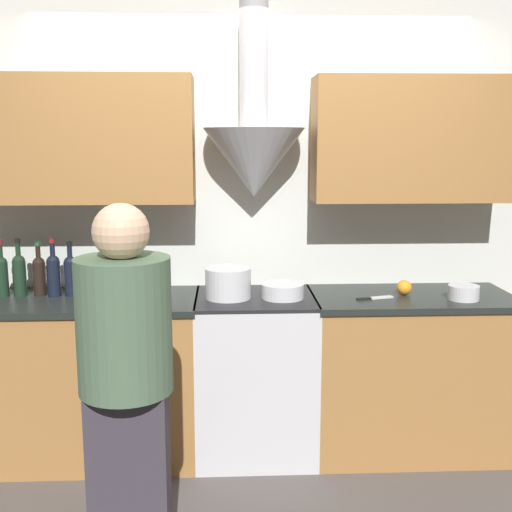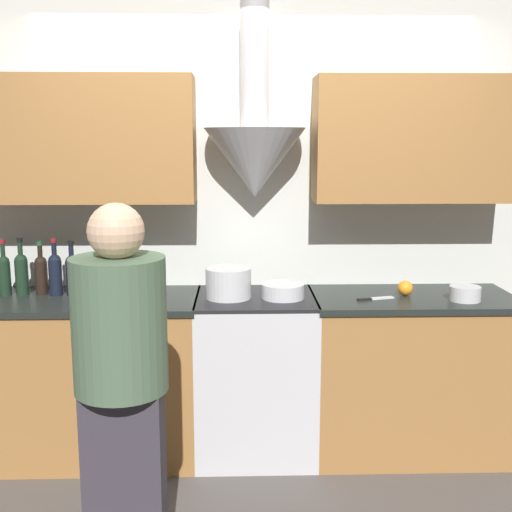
{
  "view_description": "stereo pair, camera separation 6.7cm",
  "coord_description": "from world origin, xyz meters",
  "px_view_note": "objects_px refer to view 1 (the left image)",
  "views": [
    {
      "loc": [
        -0.16,
        -3.18,
        1.79
      ],
      "look_at": [
        0.0,
        0.23,
        1.18
      ],
      "focal_mm": 45.0,
      "sensor_mm": 36.0,
      "label": 1
    },
    {
      "loc": [
        -0.1,
        -3.18,
        1.79
      ],
      "look_at": [
        0.0,
        0.23,
        1.18
      ],
      "focal_mm": 45.0,
      "sensor_mm": 36.0,
      "label": 2
    }
  ],
  "objects_px": {
    "wine_bottle_5": "(71,273)",
    "mixing_bowl": "(283,291)",
    "wine_bottle_3": "(39,274)",
    "orange_fruit": "(404,287)",
    "saucepan": "(464,292)",
    "wine_bottle_4": "(54,273)",
    "wine_bottle_1": "(2,274)",
    "wine_bottle_2": "(19,273)",
    "stove_range": "(255,374)",
    "stock_pot": "(228,283)",
    "person_foreground_left": "(127,384)"
  },
  "relations": [
    {
      "from": "wine_bottle_5",
      "to": "mixing_bowl",
      "type": "relative_size",
      "value": 1.3
    },
    {
      "from": "wine_bottle_3",
      "to": "orange_fruit",
      "type": "bearing_deg",
      "value": -2.46
    },
    {
      "from": "saucepan",
      "to": "wine_bottle_4",
      "type": "bearing_deg",
      "value": 175.23
    },
    {
      "from": "wine_bottle_1",
      "to": "orange_fruit",
      "type": "bearing_deg",
      "value": -1.67
    },
    {
      "from": "wine_bottle_2",
      "to": "wine_bottle_1",
      "type": "bearing_deg",
      "value": -172.51
    },
    {
      "from": "mixing_bowl",
      "to": "orange_fruit",
      "type": "relative_size",
      "value": 2.8
    },
    {
      "from": "wine_bottle_1",
      "to": "wine_bottle_3",
      "type": "bearing_deg",
      "value": 6.44
    },
    {
      "from": "wine_bottle_4",
      "to": "wine_bottle_1",
      "type": "bearing_deg",
      "value": 179.47
    },
    {
      "from": "stove_range",
      "to": "orange_fruit",
      "type": "relative_size",
      "value": 10.95
    },
    {
      "from": "wine_bottle_5",
      "to": "wine_bottle_4",
      "type": "bearing_deg",
      "value": -172.97
    },
    {
      "from": "wine_bottle_1",
      "to": "orange_fruit",
      "type": "relative_size",
      "value": 3.75
    },
    {
      "from": "stock_pot",
      "to": "stove_range",
      "type": "bearing_deg",
      "value": 9.63
    },
    {
      "from": "stove_range",
      "to": "wine_bottle_1",
      "type": "height_order",
      "value": "wine_bottle_1"
    },
    {
      "from": "mixing_bowl",
      "to": "person_foreground_left",
      "type": "xyz_separation_m",
      "value": [
        -0.71,
        -1.08,
        -0.11
      ]
    },
    {
      "from": "stock_pot",
      "to": "mixing_bowl",
      "type": "height_order",
      "value": "stock_pot"
    },
    {
      "from": "stock_pot",
      "to": "orange_fruit",
      "type": "xyz_separation_m",
      "value": [
        1.0,
        0.03,
        -0.04
      ]
    },
    {
      "from": "mixing_bowl",
      "to": "stock_pot",
      "type": "bearing_deg",
      "value": 177.25
    },
    {
      "from": "wine_bottle_1",
      "to": "mixing_bowl",
      "type": "bearing_deg",
      "value": -3.98
    },
    {
      "from": "wine_bottle_2",
      "to": "wine_bottle_3",
      "type": "distance_m",
      "value": 0.11
    },
    {
      "from": "stock_pot",
      "to": "saucepan",
      "type": "height_order",
      "value": "stock_pot"
    },
    {
      "from": "wine_bottle_3",
      "to": "person_foreground_left",
      "type": "height_order",
      "value": "person_foreground_left"
    },
    {
      "from": "wine_bottle_2",
      "to": "wine_bottle_4",
      "type": "relative_size",
      "value": 1.01
    },
    {
      "from": "wine_bottle_1",
      "to": "wine_bottle_4",
      "type": "bearing_deg",
      "value": -0.53
    },
    {
      "from": "stove_range",
      "to": "wine_bottle_1",
      "type": "bearing_deg",
      "value": 177.22
    },
    {
      "from": "wine_bottle_3",
      "to": "wine_bottle_4",
      "type": "bearing_deg",
      "value": -16.18
    },
    {
      "from": "stock_pot",
      "to": "orange_fruit",
      "type": "height_order",
      "value": "stock_pot"
    },
    {
      "from": "saucepan",
      "to": "person_foreground_left",
      "type": "relative_size",
      "value": 0.11
    },
    {
      "from": "wine_bottle_4",
      "to": "mixing_bowl",
      "type": "relative_size",
      "value": 1.37
    },
    {
      "from": "wine_bottle_5",
      "to": "orange_fruit",
      "type": "relative_size",
      "value": 3.64
    },
    {
      "from": "wine_bottle_1",
      "to": "person_foreground_left",
      "type": "xyz_separation_m",
      "value": [
        0.86,
        -1.19,
        -0.2
      ]
    },
    {
      "from": "wine_bottle_3",
      "to": "orange_fruit",
      "type": "distance_m",
      "value": 2.07
    },
    {
      "from": "wine_bottle_1",
      "to": "wine_bottle_2",
      "type": "relative_size",
      "value": 0.97
    },
    {
      "from": "orange_fruit",
      "to": "saucepan",
      "type": "bearing_deg",
      "value": -23.1
    },
    {
      "from": "wine_bottle_2",
      "to": "wine_bottle_3",
      "type": "xyz_separation_m",
      "value": [
        0.11,
        0.01,
        -0.01
      ]
    },
    {
      "from": "stove_range",
      "to": "wine_bottle_3",
      "type": "height_order",
      "value": "wine_bottle_3"
    },
    {
      "from": "wine_bottle_4",
      "to": "mixing_bowl",
      "type": "bearing_deg",
      "value": -4.75
    },
    {
      "from": "stock_pot",
      "to": "orange_fruit",
      "type": "bearing_deg",
      "value": 1.62
    },
    {
      "from": "stove_range",
      "to": "stock_pot",
      "type": "bearing_deg",
      "value": -170.37
    },
    {
      "from": "orange_fruit",
      "to": "stock_pot",
      "type": "bearing_deg",
      "value": -178.38
    },
    {
      "from": "wine_bottle_4",
      "to": "wine_bottle_5",
      "type": "xyz_separation_m",
      "value": [
        0.09,
        0.01,
        -0.01
      ]
    },
    {
      "from": "wine_bottle_2",
      "to": "saucepan",
      "type": "relative_size",
      "value": 1.93
    },
    {
      "from": "mixing_bowl",
      "to": "saucepan",
      "type": "xyz_separation_m",
      "value": [
        1.0,
        -0.08,
        -0.0
      ]
    },
    {
      "from": "orange_fruit",
      "to": "wine_bottle_1",
      "type": "bearing_deg",
      "value": 178.33
    },
    {
      "from": "mixing_bowl",
      "to": "wine_bottle_3",
      "type": "bearing_deg",
      "value": 174.5
    },
    {
      "from": "wine_bottle_4",
      "to": "stock_pot",
      "type": "xyz_separation_m",
      "value": [
        0.98,
        -0.09,
        -0.05
      ]
    },
    {
      "from": "orange_fruit",
      "to": "wine_bottle_2",
      "type": "bearing_deg",
      "value": 177.93
    },
    {
      "from": "wine_bottle_4",
      "to": "person_foreground_left",
      "type": "relative_size",
      "value": 0.21
    },
    {
      "from": "stove_range",
      "to": "stock_pot",
      "type": "distance_m",
      "value": 0.57
    },
    {
      "from": "wine_bottle_1",
      "to": "wine_bottle_3",
      "type": "relative_size",
      "value": 1.04
    },
    {
      "from": "wine_bottle_1",
      "to": "wine_bottle_2",
      "type": "distance_m",
      "value": 0.09
    }
  ]
}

